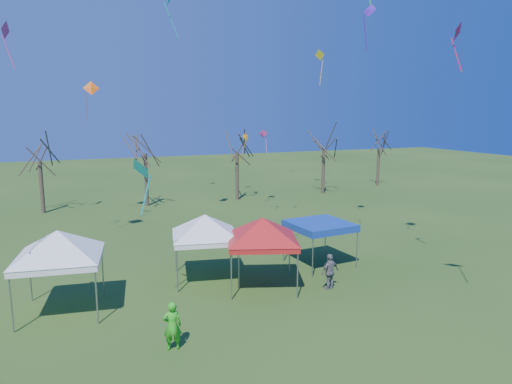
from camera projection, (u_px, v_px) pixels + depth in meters
ground at (298, 309)px, 19.20m from camera, size 140.00×140.00×0.00m
tree_1 at (38, 142)px, 36.64m from camera, size 3.42×3.42×7.54m
tree_2 at (144, 135)px, 39.45m from camera, size 3.71×3.71×8.18m
tree_3 at (237, 135)px, 42.32m from camera, size 3.59×3.59×7.91m
tree_4 at (324, 134)px, 45.78m from camera, size 3.58×3.58×7.89m
tree_5 at (380, 135)px, 50.84m from camera, size 3.39×3.39×7.46m
tent_white_west at (58, 236)px, 18.38m from camera, size 4.52×4.52×4.03m
tent_white_mid at (205, 219)px, 22.09m from camera, size 4.24×4.24×3.81m
tent_red at (263, 222)px, 21.12m from camera, size 4.17×4.17×3.90m
tent_blue at (320, 226)px, 24.42m from camera, size 3.27×3.27×2.37m
person_grey at (330, 272)px, 21.22m from camera, size 1.08×0.64×1.72m
person_green at (172, 326)px, 15.79m from camera, size 0.69×0.51×1.75m
kite_13 at (91, 88)px, 33.31m from camera, size 1.17×0.84×2.96m
kite_27 at (457, 32)px, 19.86m from camera, size 0.92×0.79×2.17m
kite_2 at (5, 30)px, 30.24m from camera, size 0.77×1.28×3.12m
kite_19 at (263, 134)px, 39.80m from camera, size 0.80×0.55×2.09m
kite_22 at (246, 138)px, 41.90m from camera, size 1.08×0.99×2.96m
kite_1 at (141, 169)px, 18.03m from camera, size 1.02×1.19×2.29m
kite_12 at (320, 55)px, 42.61m from camera, size 0.79×1.13×3.35m
kite_17 at (369, 11)px, 27.84m from camera, size 0.73×1.00×2.78m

